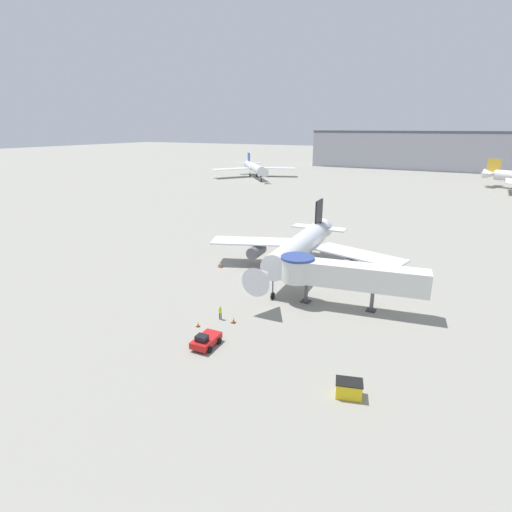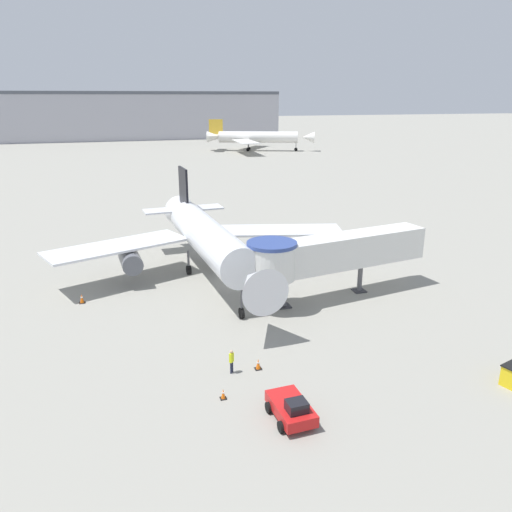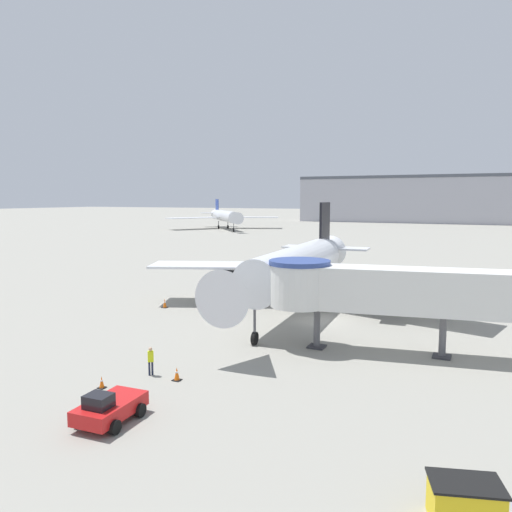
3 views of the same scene
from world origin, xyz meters
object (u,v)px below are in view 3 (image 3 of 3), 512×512
object	(u,v)px
jet_bridge	(381,289)
background_jet_blue_tail	(225,216)
traffic_cone_near_nose	(177,374)
traffic_cone_apron_front	(102,382)
traffic_cone_port_wing	(165,303)
pushback_tug_red	(109,408)
service_container_yellow	(465,503)
main_airplane	(298,267)
ground_crew_marshaller	(151,359)

from	to	relation	value
jet_bridge	background_jet_blue_tail	size ratio (longest dim) A/B	0.53
traffic_cone_near_nose	traffic_cone_apron_front	bearing A→B (deg)	-138.63
traffic_cone_port_wing	background_jet_blue_tail	world-z (taller)	background_jet_blue_tail
pushback_tug_red	traffic_cone_port_wing	world-z (taller)	pushback_tug_red
service_container_yellow	traffic_cone_near_nose	size ratio (longest dim) A/B	3.36
traffic_cone_near_nose	background_jet_blue_tail	xyz separation A→B (m)	(-61.64, 118.95, 3.86)
main_airplane	service_container_yellow	size ratio (longest dim) A/B	12.17
pushback_tug_red	jet_bridge	bearing A→B (deg)	56.92
traffic_cone_apron_front	ground_crew_marshaller	world-z (taller)	ground_crew_marshaller
jet_bridge	pushback_tug_red	xyz separation A→B (m)	(-8.95, -15.38, -3.51)
pushback_tug_red	service_container_yellow	world-z (taller)	pushback_tug_red
background_jet_blue_tail	ground_crew_marshaller	bearing A→B (deg)	-102.63
main_airplane	traffic_cone_port_wing	world-z (taller)	main_airplane
traffic_cone_port_wing	traffic_cone_apron_front	distance (m)	19.42
main_airplane	traffic_cone_apron_front	xyz separation A→B (m)	(-3.37, -20.60, -3.74)
traffic_cone_apron_front	service_container_yellow	bearing A→B (deg)	-12.20
service_container_yellow	traffic_cone_apron_front	distance (m)	18.29
traffic_cone_apron_front	background_jet_blue_tail	bearing A→B (deg)	115.76
traffic_cone_apron_front	ground_crew_marshaller	bearing A→B (deg)	65.86
traffic_cone_near_nose	ground_crew_marshaller	distance (m)	1.87
traffic_cone_port_wing	traffic_cone_apron_front	bearing A→B (deg)	-64.46
service_container_yellow	traffic_cone_port_wing	size ratio (longest dim) A/B	3.02
pushback_tug_red	traffic_cone_near_nose	world-z (taller)	pushback_tug_red
jet_bridge	ground_crew_marshaller	bearing A→B (deg)	-147.78
pushback_tug_red	traffic_cone_apron_front	xyz separation A→B (m)	(-3.15, 3.01, -0.38)
main_airplane	pushback_tug_red	world-z (taller)	main_airplane
traffic_cone_near_nose	ground_crew_marshaller	size ratio (longest dim) A/B	0.46
traffic_cone_port_wing	main_airplane	bearing A→B (deg)	14.66
main_airplane	traffic_cone_port_wing	distance (m)	12.68
pushback_tug_red	ground_crew_marshaller	bearing A→B (deg)	106.19
service_container_yellow	traffic_cone_port_wing	world-z (taller)	service_container_yellow
pushback_tug_red	background_jet_blue_tail	distance (m)	139.12
jet_bridge	traffic_cone_apron_front	size ratio (longest dim) A/B	26.84
traffic_cone_apron_front	jet_bridge	bearing A→B (deg)	45.62
ground_crew_marshaller	service_container_yellow	bearing A→B (deg)	115.00
jet_bridge	background_jet_blue_tail	xyz separation A→B (m)	(-70.78, 109.19, 0.02)
traffic_cone_near_nose	traffic_cone_port_wing	distance (m)	18.74
service_container_yellow	traffic_cone_port_wing	distance (m)	33.86
traffic_cone_apron_front	background_jet_blue_tail	world-z (taller)	background_jet_blue_tail
traffic_cone_port_wing	ground_crew_marshaller	distance (m)	17.69
main_airplane	jet_bridge	xyz separation A→B (m)	(8.73, -8.23, 0.16)
pushback_tug_red	traffic_cone_port_wing	bearing A→B (deg)	116.42
service_container_yellow	background_jet_blue_tail	xyz separation A→B (m)	(-76.54, 125.43, 3.53)
main_airplane	ground_crew_marshaller	world-z (taller)	main_airplane
main_airplane	traffic_cone_port_wing	xyz separation A→B (m)	(-11.75, -3.07, -3.64)
jet_bridge	background_jet_blue_tail	world-z (taller)	background_jet_blue_tail
service_container_yellow	traffic_cone_near_nose	bearing A→B (deg)	156.50
pushback_tug_red	service_container_yellow	bearing A→B (deg)	-6.19
ground_crew_marshaller	traffic_cone_port_wing	bearing A→B (deg)	-100.89
main_airplane	service_container_yellow	world-z (taller)	main_airplane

